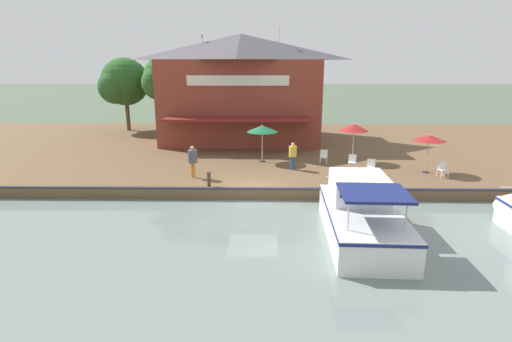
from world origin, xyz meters
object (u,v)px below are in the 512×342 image
object	(u,v)px
patio_umbrella_far_corner	(429,138)
cafe_chair_under_first_umbrella	(442,168)
mooring_post	(209,180)
motorboat_nearest_quay	(359,211)
patio_umbrella_mid_patio_right	(354,128)
patio_umbrella_back_row	(262,129)
person_near_entrance	(193,158)
waterfront_restaurant	(241,87)
tree_upstream_bank	(165,79)
cafe_chair_facing_river	(371,166)
cafe_chair_mid_patio	(352,161)
tree_behind_restaurant	(123,83)
person_at_quay_edge	(293,153)
cafe_chair_back_row_seat	(324,156)

from	to	relation	value
patio_umbrella_far_corner	cafe_chair_under_first_umbrella	size ratio (longest dim) A/B	2.59
mooring_post	motorboat_nearest_quay	bearing A→B (deg)	58.94
patio_umbrella_mid_patio_right	patio_umbrella_back_row	size ratio (longest dim) A/B	1.04
patio_umbrella_back_row	motorboat_nearest_quay	world-z (taller)	patio_umbrella_back_row
motorboat_nearest_quay	person_near_entrance	bearing A→B (deg)	-126.87
waterfront_restaurant	tree_upstream_bank	size ratio (longest dim) A/B	1.82
cafe_chair_facing_river	motorboat_nearest_quay	xyz separation A→B (m)	(6.56, -2.17, -0.16)
motorboat_nearest_quay	cafe_chair_under_first_umbrella	bearing A→B (deg)	135.90
waterfront_restaurant	cafe_chair_mid_patio	xyz separation A→B (m)	(9.44, 6.97, -3.68)
cafe_chair_facing_river	motorboat_nearest_quay	world-z (taller)	motorboat_nearest_quay
tree_behind_restaurant	waterfront_restaurant	bearing A→B (deg)	69.85
waterfront_restaurant	patio_umbrella_back_row	bearing A→B (deg)	12.57
tree_upstream_bank	patio_umbrella_far_corner	bearing A→B (deg)	53.25
person_at_quay_edge	patio_umbrella_mid_patio_right	bearing A→B (deg)	116.70
cafe_chair_under_first_umbrella	tree_behind_restaurant	distance (m)	27.14
cafe_chair_back_row_seat	tree_behind_restaurant	xyz separation A→B (m)	(-12.08, -16.31, 3.79)
waterfront_restaurant	person_near_entrance	distance (m)	11.94
cafe_chair_facing_river	motorboat_nearest_quay	size ratio (longest dim) A/B	0.12
mooring_post	cafe_chair_under_first_umbrella	bearing A→B (deg)	99.95
person_at_quay_edge	mooring_post	xyz separation A→B (m)	(3.61, -4.41, -0.58)
person_at_quay_edge	mooring_post	bearing A→B (deg)	-50.70
patio_umbrella_back_row	cafe_chair_back_row_seat	bearing A→B (deg)	83.32
cafe_chair_facing_river	cafe_chair_under_first_umbrella	bearing A→B (deg)	83.38
waterfront_restaurant	tree_upstream_bank	bearing A→B (deg)	-115.27
tree_behind_restaurant	tree_upstream_bank	world-z (taller)	tree_upstream_bank
cafe_chair_under_first_umbrella	cafe_chair_facing_river	size ratio (longest dim) A/B	1.00
cafe_chair_under_first_umbrella	tree_behind_restaurant	size ratio (longest dim) A/B	0.13
person_near_entrance	tree_behind_restaurant	world-z (taller)	tree_behind_restaurant
motorboat_nearest_quay	tree_upstream_bank	bearing A→B (deg)	-148.58
patio_umbrella_back_row	patio_umbrella_far_corner	bearing A→B (deg)	75.42
person_near_entrance	tree_behind_restaurant	distance (m)	17.95
cafe_chair_mid_patio	person_at_quay_edge	bearing A→B (deg)	-88.11
person_at_quay_edge	mooring_post	world-z (taller)	person_at_quay_edge
cafe_chair_under_first_umbrella	tree_upstream_bank	world-z (taller)	tree_upstream_bank
cafe_chair_back_row_seat	person_at_quay_edge	world-z (taller)	person_at_quay_edge
person_at_quay_edge	cafe_chair_under_first_umbrella	bearing A→B (deg)	80.00
waterfront_restaurant	cafe_chair_back_row_seat	bearing A→B (deg)	34.18
cafe_chair_facing_river	cafe_chair_mid_patio	world-z (taller)	same
person_near_entrance	person_at_quay_edge	distance (m)	5.80
person_at_quay_edge	tree_behind_restaurant	bearing A→B (deg)	-133.42
patio_umbrella_back_row	cafe_chair_mid_patio	world-z (taller)	patio_umbrella_back_row
patio_umbrella_mid_patio_right	cafe_chair_back_row_seat	distance (m)	2.58
patio_umbrella_back_row	cafe_chair_under_first_umbrella	world-z (taller)	patio_umbrella_back_row
mooring_post	person_near_entrance	bearing A→B (deg)	-148.46
waterfront_restaurant	patio_umbrella_far_corner	size ratio (longest dim) A/B	5.62
waterfront_restaurant	person_near_entrance	bearing A→B (deg)	-10.07
patio_umbrella_far_corner	mooring_post	xyz separation A→B (m)	(3.07, -11.93, -1.59)
cafe_chair_under_first_umbrella	person_at_quay_edge	bearing A→B (deg)	-100.00
patio_umbrella_back_row	tree_upstream_bank	distance (m)	14.03
mooring_post	tree_upstream_bank	size ratio (longest dim) A/B	0.12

